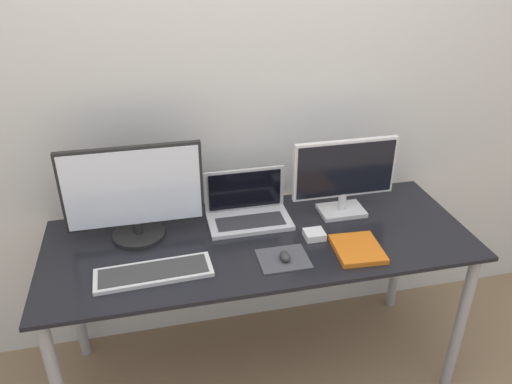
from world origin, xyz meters
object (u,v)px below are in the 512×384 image
object	(u,v)px
monitor_left	(134,194)
laptop	(248,208)
book	(358,249)
power_brick	(314,235)
mouse	(285,256)
keyboard	(154,273)
monitor_right	(344,175)

from	to	relation	value
monitor_left	laptop	distance (m)	0.50
book	power_brick	size ratio (longest dim) A/B	2.67
mouse	book	size ratio (longest dim) A/B	0.29
laptop	power_brick	distance (m)	0.32
keyboard	laptop	bearing A→B (deg)	36.62
monitor_right	laptop	size ratio (longest dim) A/B	1.29
laptop	power_brick	world-z (taller)	laptop
monitor_right	keyboard	world-z (taller)	monitor_right
monitor_left	power_brick	distance (m)	0.76
book	power_brick	world-z (taller)	power_brick
monitor_right	power_brick	distance (m)	0.31
monitor_left	monitor_right	distance (m)	0.91
laptop	keyboard	distance (m)	0.54
monitor_right	power_brick	size ratio (longest dim) A/B	5.58
book	power_brick	bearing A→B (deg)	136.00
monitor_left	laptop	size ratio (longest dim) A/B	1.55
power_brick	book	bearing A→B (deg)	-44.00
laptop	power_brick	xyz separation A→B (m)	(0.24, -0.21, -0.04)
book	keyboard	bearing A→B (deg)	178.02
power_brick	laptop	bearing A→B (deg)	138.54
monitor_right	power_brick	xyz separation A→B (m)	(-0.19, -0.17, -0.17)
book	monitor_right	bearing A→B (deg)	80.78
mouse	power_brick	size ratio (longest dim) A/B	0.77
monitor_right	power_brick	bearing A→B (deg)	-137.33
monitor_right	keyboard	xyz separation A→B (m)	(-0.86, -0.28, -0.18)
mouse	monitor_left	bearing A→B (deg)	151.24
mouse	power_brick	bearing A→B (deg)	38.39
monitor_right	keyboard	bearing A→B (deg)	-162.01
power_brick	monitor_left	bearing A→B (deg)	166.46
monitor_right	laptop	bearing A→B (deg)	174.65
monitor_right	keyboard	distance (m)	0.92
monitor_right	book	world-z (taller)	monitor_right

